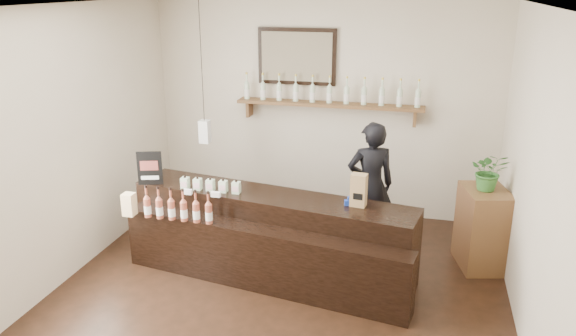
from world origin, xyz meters
The scene contains 10 objects.
ground centered at (0.00, 0.00, 0.00)m, with size 5.00×5.00×0.00m, color black.
room_shell centered at (0.00, 0.00, 1.70)m, with size 5.00×5.00×5.00m.
back_wall_decor centered at (-0.15, 2.37, 1.76)m, with size 2.66×0.96×1.69m.
counter centered at (-0.22, 0.59, 0.41)m, with size 3.14×1.33×1.01m.
promo_sign centered at (-1.59, 0.68, 1.05)m, with size 0.26×0.10×0.38m.
paper_bag centered at (0.72, 0.61, 1.03)m, with size 0.17×0.13×0.33m.
tape_dispenser centered at (0.64, 0.61, 0.90)m, with size 0.13×0.08×0.10m.
side_cabinet centered at (2.00, 1.32, 0.45)m, with size 0.58×0.70×0.89m.
potted_plant centered at (2.00, 1.32, 1.10)m, with size 0.38×0.33×0.42m, color #34702D.
shopkeeper centered at (0.75, 1.55, 0.85)m, with size 0.62×0.41×1.70m, color black.
Camera 1 is at (1.29, -4.60, 3.00)m, focal length 35.00 mm.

